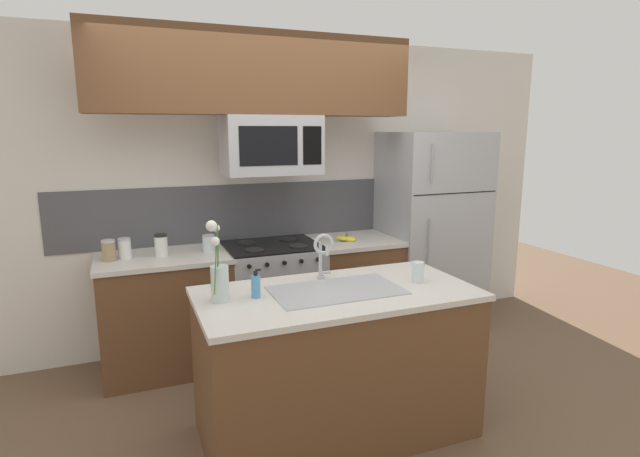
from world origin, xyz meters
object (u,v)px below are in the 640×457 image
Objects in this scene: sink_faucet at (323,250)px; flower_vase at (219,279)px; refrigerator at (430,231)px; banana_bunch at (347,239)px; storage_jar_tall at (109,250)px; storage_jar_short at (161,245)px; dish_soap_bottle at (256,286)px; microwave at (271,145)px; storage_jar_squat at (209,243)px; storage_jar_medium at (125,248)px; drinking_glass at (418,272)px; stove_range at (273,298)px.

flower_vase is at bearing -167.89° from sink_faucet.
refrigerator reaches higher than banana_bunch.
storage_jar_short is at bearing 0.63° from storage_jar_tall.
dish_soap_bottle is (-0.47, -0.15, -0.13)m from sink_faucet.
microwave reaches higher than refrigerator.
refrigerator reaches higher than sink_faucet.
microwave is at bearing -2.32° from storage_jar_squat.
dish_soap_bottle is at bearing -133.94° from banana_bunch.
refrigerator is 2.04m from storage_jar_squat.
flower_vase is (0.47, -1.20, 0.06)m from storage_jar_medium.
storage_jar_medium is 1.18× the size of drinking_glass.
microwave is at bearing -178.47° from refrigerator.
microwave is 0.91m from storage_jar_squat.
storage_jar_tall is 0.50× the size of sink_faucet.
flower_vase is (-1.21, 0.10, 0.07)m from drinking_glass.
stove_range is 1.34m from storage_jar_tall.
refrigerator is 2.76m from storage_jar_tall.
drinking_glass is 1.22m from flower_vase.
storage_jar_short is 1.20m from flower_vase.
sink_faucet is 0.61m from drinking_glass.
stove_range is 5.64× the size of dish_soap_bottle.
refrigerator is at bearing 35.06° from sink_faucet.
dish_soap_bottle reaches higher than storage_jar_medium.
storage_jar_tall is 2.20m from drinking_glass.
dish_soap_bottle is (0.78, -1.18, -0.01)m from storage_jar_tall.
sink_faucet reaches higher than storage_jar_short.
flower_vase is (-0.65, -1.18, 0.58)m from stove_range.
sink_faucet is (-0.62, -0.97, 0.18)m from banana_bunch.
microwave is 1.43m from storage_jar_tall.
banana_bunch is at bearing -174.85° from refrigerator.
flower_vase reaches higher than dish_soap_bottle.
dish_soap_bottle is at bearing -148.54° from refrigerator.
flower_vase reaches higher than storage_jar_tall.
storage_jar_squat is at bearing -179.43° from refrigerator.
microwave reaches higher than stove_range.
flower_vase is at bearing -96.54° from storage_jar_squat.
refrigerator is at bearing -0.13° from storage_jar_medium.
sink_faucet reaches higher than storage_jar_medium.
drinking_glass is at bearing -93.55° from banana_bunch.
dish_soap_bottle is at bearing -161.96° from sink_faucet.
storage_jar_tall is at bearing -179.42° from refrigerator.
refrigerator is 2.39m from storage_jar_short.
storage_jar_squat is 1.19m from flower_vase.
banana_bunch is 0.40× the size of flower_vase.
storage_jar_short reaches higher than dish_soap_bottle.
storage_jar_squat is 0.44× the size of sink_faucet.
refrigerator is 2.65m from storage_jar_medium.
storage_jar_medium reaches higher than banana_bunch.
storage_jar_tall is at bearing 140.74° from sink_faucet.
storage_jar_medium is 1.57m from sink_faucet.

